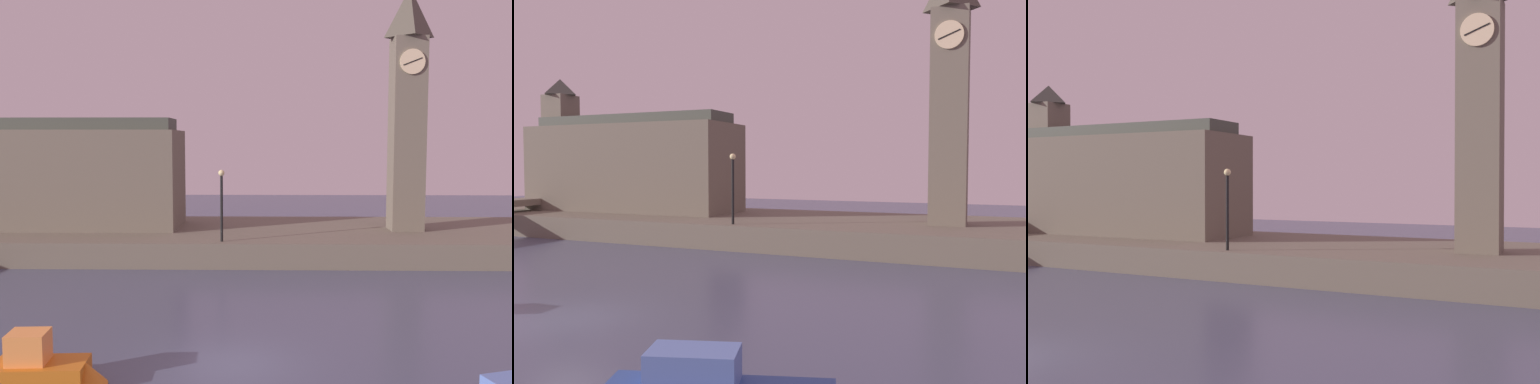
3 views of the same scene
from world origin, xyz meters
TOP-DOWN VIEW (x-y plane):
  - far_embankment at (0.00, 20.00)m, footprint 70.00×12.00m
  - clock_tower at (10.20, 19.58)m, footprint 2.27×2.32m
  - parliament_hall at (-13.63, 20.58)m, footprint 16.73×5.69m
  - streetlamp at (-1.51, 14.83)m, footprint 0.36×0.36m

SIDE VIEW (x-z plane):
  - far_embankment at x=0.00m, z-range 0.00..1.50m
  - streetlamp at x=-1.51m, z-range 1.99..6.17m
  - parliament_hall at x=-13.63m, z-range -0.16..10.43m
  - clock_tower at x=10.20m, z-range 1.77..17.36m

